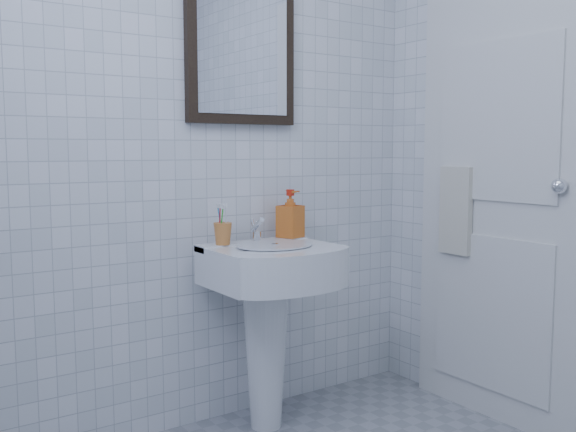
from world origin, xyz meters
TOP-DOWN VIEW (x-y plane):
  - wall_back at (0.00, 1.20)m, footprint 2.20×0.02m
  - washbasin at (0.23, 0.98)m, footprint 0.50×0.36m
  - faucet at (0.23, 1.07)m, footprint 0.04×0.09m
  - toothbrush_cup at (0.07, 1.07)m, footprint 0.08×0.08m
  - soap_dispenser at (0.41, 1.10)m, footprint 0.12×0.12m
  - wall_mirror at (0.23, 1.18)m, footprint 0.50×0.04m
  - bathroom_door at (1.08, 0.55)m, footprint 0.04×0.80m
  - towel_ring at (1.06, 0.74)m, footprint 0.01×0.18m
  - hand_towel at (1.04, 0.74)m, footprint 0.03×0.16m

SIDE VIEW (x-z plane):
  - washbasin at x=0.23m, z-range 0.13..0.90m
  - faucet at x=0.23m, z-range 0.75..0.85m
  - toothbrush_cup at x=0.07m, z-range 0.76..0.85m
  - soap_dispenser at x=0.41m, z-range 0.76..0.96m
  - hand_towel at x=1.04m, z-range 0.68..1.06m
  - bathroom_door at x=1.08m, z-range 0.00..2.00m
  - towel_ring at x=1.06m, z-range 0.96..1.14m
  - wall_back at x=0.00m, z-range 0.00..2.50m
  - wall_mirror at x=0.23m, z-range 1.24..1.86m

